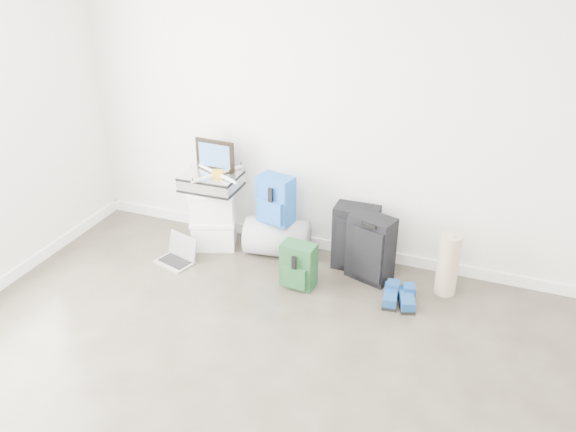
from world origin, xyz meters
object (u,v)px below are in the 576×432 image
at_px(large_suitcase, 355,238).
at_px(carry_on, 370,248).
at_px(briefcase, 211,181).
at_px(duffel_bag, 277,237).
at_px(laptop, 178,255).
at_px(boxes_stack, 213,217).

height_order(large_suitcase, carry_on, large_suitcase).
bearing_deg(large_suitcase, briefcase, -177.26).
xyz_separation_m(duffel_bag, laptop, (-0.78, -0.43, -0.12)).
xyz_separation_m(boxes_stack, laptop, (-0.17, -0.38, -0.23)).
height_order(boxes_stack, laptop, boxes_stack).
bearing_deg(laptop, duffel_bag, 45.09).
relative_size(large_suitcase, carry_on, 1.00).
height_order(boxes_stack, large_suitcase, large_suitcase).
height_order(duffel_bag, large_suitcase, large_suitcase).
height_order(briefcase, large_suitcase, briefcase).
relative_size(duffel_bag, large_suitcase, 0.97).
bearing_deg(carry_on, duffel_bag, -167.94).
bearing_deg(carry_on, boxes_stack, -163.49).
bearing_deg(carry_on, laptop, -150.41).
xyz_separation_m(briefcase, duffel_bag, (0.61, 0.05, -0.47)).
distance_m(boxes_stack, laptop, 0.48).
relative_size(briefcase, large_suitcase, 0.85).
distance_m(duffel_bag, laptop, 0.90).
bearing_deg(laptop, briefcase, 81.61).
height_order(boxes_stack, carry_on, carry_on).
bearing_deg(carry_on, briefcase, -163.49).
distance_m(large_suitcase, carry_on, 0.21).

